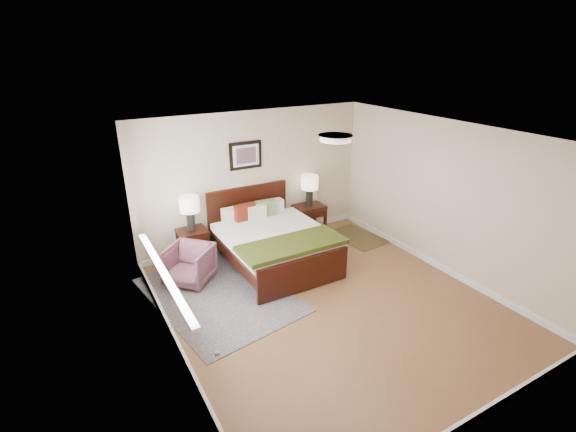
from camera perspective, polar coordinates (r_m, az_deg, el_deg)
The scene contains 18 objects.
floor at distance 6.37m, azimuth 5.53°, elevation -11.67°, with size 5.00×5.00×0.00m, color brown.
back_wall at distance 7.80m, azimuth -4.69°, elevation 5.11°, with size 4.50×0.04×2.50m, color #C7B190.
front_wall at distance 4.26m, azimuth 26.27°, elevation -13.02°, with size 4.50×0.04×2.50m, color #C7B190.
left_wall at distance 4.93m, azimuth -16.06°, elevation -6.48°, with size 0.04×5.00×2.50m, color #C7B190.
right_wall at distance 7.23m, azimuth 20.72°, elevation 2.31°, with size 0.04×5.00×2.50m, color #C7B190.
ceiling at distance 5.39m, azimuth 6.53°, elevation 10.95°, with size 4.50×5.00×0.02m, color white.
window at distance 5.50m, azimuth -17.50°, elevation -2.05°, with size 0.11×2.72×1.32m.
door at distance 3.65m, azimuth -7.96°, elevation -20.83°, with size 0.06×1.00×2.18m.
ceil_fixture at distance 5.40m, azimuth 6.51°, elevation 10.59°, with size 0.44×0.44×0.08m.
bed at distance 7.14m, azimuth -2.17°, elevation -2.82°, with size 1.72×2.08×1.12m.
wall_art at distance 7.58m, azimuth -5.81°, elevation 8.26°, with size 0.62×0.05×0.50m.
nightstand_left at distance 7.43m, azimuth -12.89°, elevation -2.81°, with size 0.49×0.44×0.58m.
nightstand_right at distance 8.39m, azimuth 2.94°, elevation 0.01°, with size 0.59×0.44×0.59m.
lamp_left at distance 7.24m, azimuth -13.31°, elevation 1.20°, with size 0.34×0.34×0.61m.
lamp_right at distance 8.18m, azimuth 2.98°, elevation 4.25°, with size 0.34×0.34×0.61m.
armchair at distance 6.86m, azimuth -13.36°, elevation -6.50°, with size 0.67×0.69×0.62m, color brown.
rug_persian at distance 6.59m, azimuth -9.47°, elevation -10.54°, with size 1.78×2.51×0.01m, color #0E1B46.
rug_navy at distance 8.43m, azimuth 9.44°, elevation -2.85°, with size 0.73×1.10×0.01m, color black.
Camera 1 is at (-3.12, -4.27, 3.56)m, focal length 26.00 mm.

